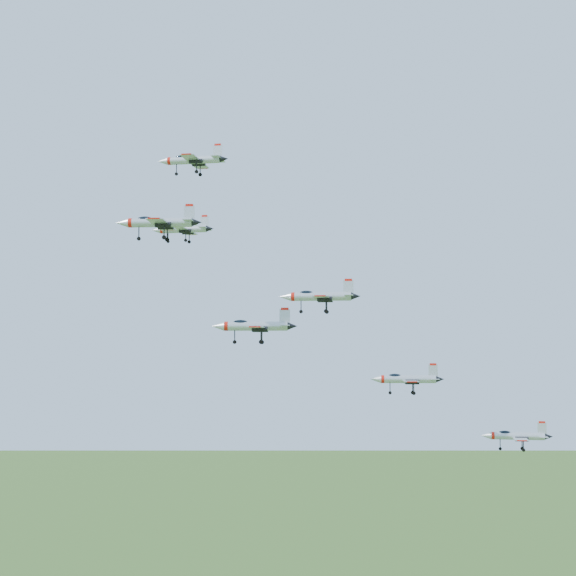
% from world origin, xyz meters
% --- Properties ---
extents(jet_lead, '(13.74, 11.49, 3.68)m').
position_xyz_m(jet_lead, '(-14.75, 16.33, 157.42)').
color(jet_lead, '#B8BFC6').
extents(jet_left_high, '(11.10, 9.26, 2.97)m').
position_xyz_m(jet_left_high, '(-11.05, 4.72, 142.38)').
color(jet_left_high, '#B8BFC6').
extents(jet_right_high, '(12.22, 10.37, 3.31)m').
position_xyz_m(jet_right_high, '(-4.09, -17.34, 139.76)').
color(jet_right_high, '#B8BFC6').
extents(jet_left_low, '(12.76, 10.75, 3.43)m').
position_xyz_m(jet_left_low, '(14.14, 1.82, 130.13)').
color(jet_left_low, '#B8BFC6').
extents(jet_right_low, '(12.51, 10.64, 3.40)m').
position_xyz_m(jet_right_low, '(6.96, -8.02, 125.24)').
color(jet_right_low, '#B8BFC6').
extents(jet_trail, '(10.96, 9.28, 2.96)m').
position_xyz_m(jet_trail, '(27.82, 1.36, 117.40)').
color(jet_trail, '#B8BFC6').
extents(jet_extra, '(10.82, 9.02, 2.89)m').
position_xyz_m(jet_extra, '(42.99, 10.85, 108.57)').
color(jet_extra, '#B8BFC6').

